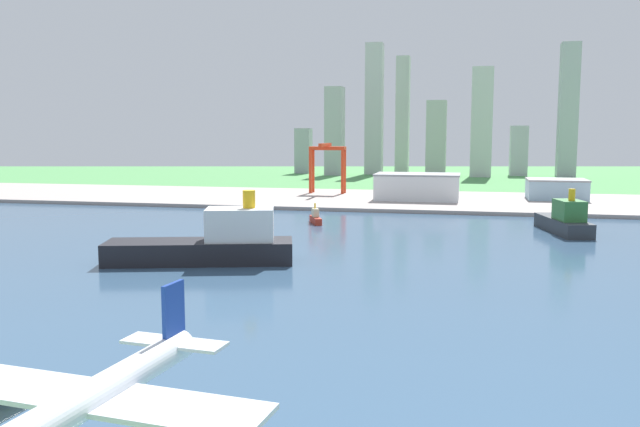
% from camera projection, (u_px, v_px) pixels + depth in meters
% --- Properties ---
extents(ground_plane, '(2400.00, 2400.00, 0.00)m').
position_uv_depth(ground_plane, '(362.00, 245.00, 285.51)').
color(ground_plane, '#4E924F').
extents(water_bay, '(840.00, 360.00, 0.15)m').
position_uv_depth(water_bay, '(335.00, 273.00, 227.41)').
color(water_bay, '#385675').
rests_on(water_bay, ground).
extents(industrial_pier, '(840.00, 140.00, 2.50)m').
position_uv_depth(industrial_pier, '(403.00, 200.00, 469.33)').
color(industrial_pier, '#A39791').
rests_on(industrial_pier, ground).
extents(airplane_landing, '(33.45, 36.90, 10.58)m').
position_uv_depth(airplane_landing, '(88.00, 400.00, 58.13)').
color(airplane_landing, silver).
extents(container_barge, '(23.04, 50.73, 22.55)m').
position_uv_depth(container_barge, '(565.00, 221.00, 319.02)').
color(container_barge, '#2D3338').
rests_on(container_barge, water_bay).
extents(tugboat_small, '(10.74, 18.51, 10.94)m').
position_uv_depth(tugboat_small, '(316.00, 218.00, 354.43)').
color(tugboat_small, '#B22D1E').
rests_on(tugboat_small, water_bay).
extents(cargo_ship, '(72.73, 38.09, 27.47)m').
position_uv_depth(cargo_ship, '(212.00, 243.00, 245.07)').
color(cargo_ship, black).
rests_on(cargo_ship, water_bay).
extents(port_crane_red, '(28.17, 36.09, 39.46)m').
position_uv_depth(port_crane_red, '(327.00, 157.00, 509.19)').
color(port_crane_red, red).
rests_on(port_crane_red, industrial_pier).
extents(warehouse_main, '(59.33, 36.38, 18.53)m').
position_uv_depth(warehouse_main, '(417.00, 186.00, 461.03)').
color(warehouse_main, white).
rests_on(warehouse_main, industrial_pier).
extents(warehouse_annex, '(40.88, 33.78, 14.54)m').
position_uv_depth(warehouse_annex, '(556.00, 189.00, 463.52)').
color(warehouse_annex, '#99BCD1').
rests_on(warehouse_annex, industrial_pier).
extents(distant_skyline, '(334.43, 80.65, 158.65)m').
position_uv_depth(distant_skyline, '(434.00, 125.00, 773.51)').
color(distant_skyline, '#A0A2AB').
rests_on(distant_skyline, ground).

